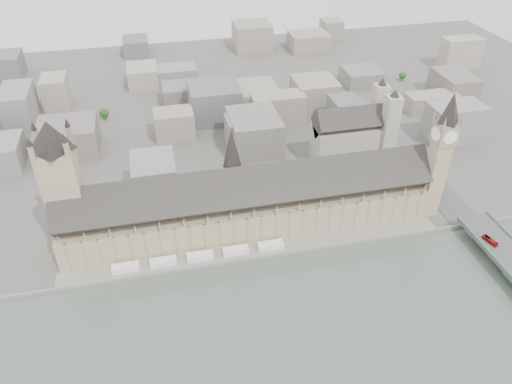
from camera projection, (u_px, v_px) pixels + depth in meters
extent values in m
plane|color=#595651|center=(255.00, 245.00, 356.31)|extent=(900.00, 900.00, 0.00)
cube|color=gray|center=(259.00, 258.00, 343.53)|extent=(600.00, 1.50, 3.00)
cube|color=gray|center=(257.00, 251.00, 349.77)|extent=(270.00, 15.00, 2.00)
cube|color=white|center=(125.00, 268.00, 332.10)|extent=(18.00, 7.00, 4.00)
cube|color=white|center=(163.00, 262.00, 336.64)|extent=(18.00, 7.00, 4.00)
cube|color=white|center=(200.00, 256.00, 341.17)|extent=(18.00, 7.00, 4.00)
cube|color=white|center=(236.00, 251.00, 345.71)|extent=(18.00, 7.00, 4.00)
cube|color=white|center=(271.00, 245.00, 350.24)|extent=(18.00, 7.00, 4.00)
cube|color=tan|center=(249.00, 215.00, 364.93)|extent=(265.00, 40.00, 25.00)
cube|color=#282523|center=(248.00, 190.00, 351.83)|extent=(265.00, 40.73, 40.73)
cube|color=tan|center=(433.00, 179.00, 369.71)|extent=(12.00, 12.00, 62.00)
cube|color=gray|center=(445.00, 133.00, 347.08)|extent=(14.00, 14.00, 16.00)
cylinder|color=white|center=(454.00, 132.00, 348.38)|extent=(0.60, 10.00, 10.00)
cylinder|color=white|center=(436.00, 134.00, 345.77)|extent=(0.60, 10.00, 10.00)
cylinder|color=white|center=(440.00, 128.00, 352.79)|extent=(10.00, 0.60, 10.00)
cylinder|color=white|center=(451.00, 138.00, 341.36)|extent=(10.00, 0.60, 10.00)
cone|color=#282220|center=(451.00, 108.00, 336.05)|extent=(17.00, 17.00, 22.00)
cylinder|color=gold|center=(456.00, 89.00, 327.93)|extent=(1.00, 1.00, 6.00)
sphere|color=gold|center=(457.00, 84.00, 325.89)|extent=(2.00, 2.00, 2.00)
cone|color=gray|center=(452.00, 112.00, 346.45)|extent=(2.40, 2.40, 8.00)
cone|color=gray|center=(435.00, 114.00, 344.09)|extent=(2.40, 2.40, 8.00)
cone|color=gray|center=(463.00, 121.00, 336.13)|extent=(2.40, 2.40, 8.00)
cone|color=gray|center=(445.00, 123.00, 333.77)|extent=(2.40, 2.40, 8.00)
cube|color=tan|center=(67.00, 202.00, 331.60)|extent=(23.00, 23.00, 80.00)
cone|color=#282220|center=(49.00, 136.00, 302.58)|extent=(30.00, 30.00, 20.00)
cylinder|color=gray|center=(233.00, 177.00, 350.18)|extent=(12.00, 12.00, 20.00)
cone|color=#282220|center=(232.00, 148.00, 336.25)|extent=(13.00, 13.00, 28.00)
cube|color=#A09C90|center=(347.00, 143.00, 440.92)|extent=(60.00, 28.00, 34.00)
cube|color=#282523|center=(349.00, 121.00, 428.15)|extent=(60.00, 28.28, 28.28)
cube|color=#A09C90|center=(377.00, 118.00, 447.54)|extent=(12.00, 12.00, 64.00)
cube|color=#A09C90|center=(389.00, 131.00, 428.49)|extent=(12.00, 12.00, 64.00)
imported|color=#A01712|center=(490.00, 241.00, 342.45)|extent=(5.42, 12.16, 3.30)
imported|color=gray|center=(438.00, 174.00, 412.50)|extent=(3.30, 4.97, 1.34)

